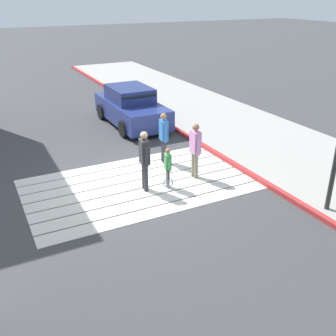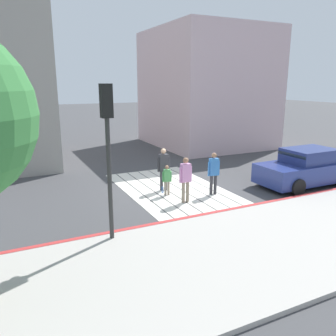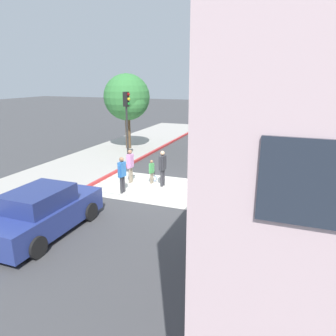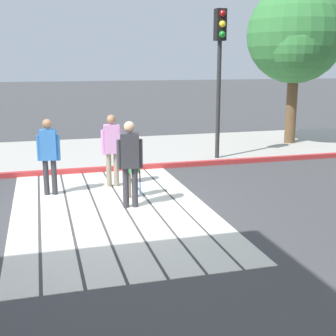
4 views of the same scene
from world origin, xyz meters
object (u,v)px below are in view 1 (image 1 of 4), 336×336
(pedestrian_adult_trailing, at_px, (164,134))
(pedestrian_child_with_racket, at_px, (168,166))
(car_parked_near_curb, at_px, (131,107))
(pedestrian_adult_lead, at_px, (144,157))
(pedestrian_adult_side, at_px, (195,147))

(pedestrian_adult_trailing, bearing_deg, pedestrian_child_with_racket, 67.10)
(car_parked_near_curb, bearing_deg, pedestrian_adult_lead, 71.27)
(car_parked_near_curb, relative_size, pedestrian_adult_trailing, 2.58)
(pedestrian_adult_lead, distance_m, pedestrian_adult_trailing, 2.02)
(pedestrian_adult_trailing, relative_size, pedestrian_child_with_racket, 1.39)
(car_parked_near_curb, bearing_deg, pedestrian_child_with_racket, 77.41)
(pedestrian_adult_side, bearing_deg, pedestrian_adult_lead, 3.29)
(pedestrian_adult_lead, relative_size, pedestrian_child_with_racket, 1.45)
(pedestrian_child_with_racket, bearing_deg, pedestrian_adult_side, -165.89)
(pedestrian_adult_side, height_order, pedestrian_child_with_racket, pedestrian_adult_side)
(pedestrian_adult_trailing, height_order, pedestrian_child_with_racket, pedestrian_adult_trailing)
(car_parked_near_curb, relative_size, pedestrian_adult_side, 2.56)
(car_parked_near_curb, distance_m, pedestrian_adult_side, 5.69)
(pedestrian_child_with_racket, bearing_deg, pedestrian_adult_trailing, -112.90)
(car_parked_near_curb, bearing_deg, pedestrian_adult_trailing, 81.74)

